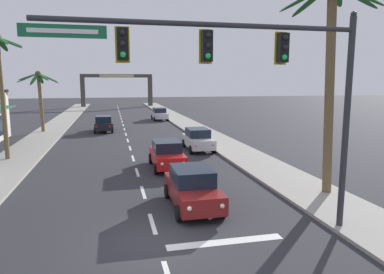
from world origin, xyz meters
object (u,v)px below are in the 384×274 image
Objects in this scene: sedan_parked_nearest_kerb at (198,139)px; palm_left_third at (39,88)px; sedan_oncoming_far at (104,124)px; sedan_parked_mid_kerb at (159,114)px; sedan_lead_at_stop_bar at (192,187)px; palm_right_nearest at (330,52)px; town_gateway_arch at (117,86)px; sedan_third_in_queue at (167,154)px; traffic_signal_mast at (258,72)px.

sedan_parked_nearest_kerb is 19.03m from palm_left_third.
sedan_oncoming_far is 1.00× the size of sedan_parked_mid_kerb.
sedan_lead_at_stop_bar is 1.00× the size of sedan_parked_nearest_kerb.
palm_right_nearest is (16.70, -24.77, 1.91)m from palm_left_third.
sedan_lead_at_stop_bar is at bearing -88.28° from town_gateway_arch.
sedan_parked_nearest_kerb is (3.26, 5.15, 0.00)m from sedan_third_in_queue.
traffic_signal_mast reaches higher than sedan_parked_mid_kerb.
palm_right_nearest reaches higher than sedan_parked_mid_kerb.
traffic_signal_mast reaches higher than sedan_lead_at_stop_bar.
traffic_signal_mast is at bearing -92.90° from sedan_parked_mid_kerb.
sedan_parked_nearest_kerb is at bearing -90.01° from sedan_parked_mid_kerb.
palm_left_third reaches higher than sedan_oncoming_far.
sedan_lead_at_stop_bar is at bearing -80.57° from sedan_oncoming_far.
traffic_signal_mast is 16.49m from sedan_parked_nearest_kerb.
palm_right_nearest reaches higher than traffic_signal_mast.
palm_left_third is at bearing 123.99° from palm_right_nearest.
sedan_third_in_queue is 1.00× the size of sedan_oncoming_far.
palm_left_third is (-6.28, 0.45, 3.81)m from sedan_oncoming_far.
traffic_signal_mast is 6.25m from palm_right_nearest.
sedan_parked_mid_kerb is (3.27, 27.52, 0.00)m from sedan_third_in_queue.
sedan_third_in_queue and sedan_parked_nearest_kerb have the same top height.
traffic_signal_mast reaches higher than sedan_third_in_queue.
sedan_lead_at_stop_bar is 12.69m from sedan_parked_nearest_kerb.
palm_left_third is 0.43× the size of town_gateway_arch.
sedan_lead_at_stop_bar is 0.99× the size of sedan_parked_mid_kerb.
palm_right_nearest is (3.06, -34.43, 5.72)m from sedan_parked_mid_kerb.
traffic_signal_mast reaches higher than town_gateway_arch.
town_gateway_arch is (-1.88, 62.64, 3.58)m from sedan_lead_at_stop_bar.
traffic_signal_mast is 11.63m from sedan_third_in_queue.
town_gateway_arch is at bearing 95.85° from sedan_parked_nearest_kerb.
sedan_parked_mid_kerb is at bearing 35.30° from palm_left_third.
sedan_lead_at_stop_bar is 0.46× the size of palm_right_nearest.
sedan_parked_mid_kerb is (1.93, 38.05, -4.73)m from traffic_signal_mast.
sedan_third_in_queue is 0.70× the size of palm_left_third.
sedan_parked_nearest_kerb is (7.35, -12.26, 0.00)m from sedan_oncoming_far.
palm_left_third is 0.65× the size of palm_right_nearest.
palm_left_third is at bearing 112.41° from traffic_signal_mast.
sedan_parked_mid_kerb is at bearing 95.09° from palm_right_nearest.
sedan_parked_mid_kerb is at bearing -79.55° from town_gateway_arch.
palm_left_third reaches higher than sedan_parked_nearest_kerb.
palm_left_third is (-11.71, 28.39, -0.92)m from traffic_signal_mast.
sedan_oncoming_far is (-4.07, 24.52, 0.00)m from sedan_lead_at_stop_bar.
town_gateway_arch is (-3.24, 66.06, -1.15)m from traffic_signal_mast.
sedan_parked_nearest_kerb is at bearing -84.15° from town_gateway_arch.
sedan_third_in_queue is 21.00m from palm_left_third.
traffic_signal_mast is at bearing -82.78° from sedan_third_in_queue.
sedan_oncoming_far is 0.70× the size of palm_left_third.
sedan_lead_at_stop_bar is 0.30× the size of town_gateway_arch.
sedan_parked_mid_kerb is 0.46× the size of palm_right_nearest.
sedan_oncoming_far is 14.30m from sedan_parked_nearest_kerb.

